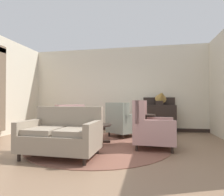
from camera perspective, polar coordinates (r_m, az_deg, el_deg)
The scene contains 14 objects.
ground at distance 4.37m, azimuth -4.98°, elevation -14.97°, with size 9.02×9.02×0.00m, color #896B51.
wall_back at distance 6.98m, azimuth 1.37°, elevation 2.79°, with size 6.60×0.08×3.03m, color beige.
wall_left at distance 6.60m, azimuth -30.73°, elevation 3.15°, with size 0.08×3.91×3.03m, color beige.
baseboard_back at distance 6.98m, azimuth 1.30°, elevation -9.19°, with size 6.44×0.03×0.12m, color black.
area_rug at distance 4.65m, azimuth -3.93°, elevation -14.04°, with size 3.34×3.34×0.01m, color brown.
coffee_table at distance 4.83m, azimuth -4.82°, elevation -9.11°, with size 0.78×0.78×0.47m.
porcelain_vase at distance 4.86m, azimuth -5.06°, elevation -6.26°, with size 0.18×0.18×0.33m.
settee at distance 3.79m, azimuth -14.94°, elevation -10.86°, with size 1.44×0.91×0.95m.
armchair_foreground_right at distance 6.00m, azimuth -13.74°, elevation -7.14°, with size 1.24×1.23×0.96m.
armchair_beside_settee at distance 5.62m, azimuth 2.99°, elevation -7.27°, with size 1.06×1.07×1.02m.
armchair_far_left at distance 4.39m, azimuth 11.46°, elevation -8.98°, with size 0.91×0.89×1.08m.
side_table at distance 4.74m, azimuth 10.20°, elevation -8.43°, with size 0.48×0.48×0.74m.
sideboard at distance 6.60m, azimuth 14.16°, elevation -5.54°, with size 1.07×0.43×1.19m.
gramophone at distance 6.49m, azimuth 14.64°, elevation 0.35°, with size 0.42×0.52×0.56m.
Camera 1 is at (1.17, -4.07, 1.05)m, focal length 30.15 mm.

